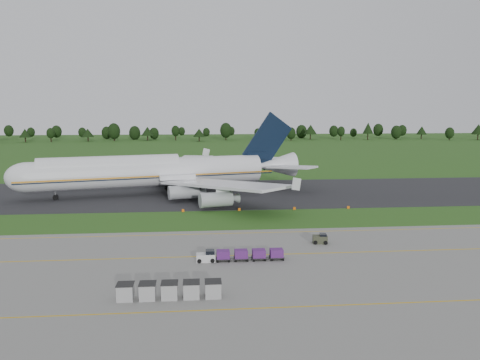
{
  "coord_description": "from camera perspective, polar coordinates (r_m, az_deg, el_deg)",
  "views": [
    {
      "loc": [
        -2.41,
        -86.12,
        20.82
      ],
      "look_at": [
        5.41,
        2.0,
        7.28
      ],
      "focal_mm": 35.0,
      "sensor_mm": 36.0,
      "label": 1
    }
  ],
  "objects": [
    {
      "name": "ground",
      "position": [
        88.64,
        -3.38,
        -4.9
      ],
      "size": [
        600.0,
        600.0,
        0.0
      ],
      "primitive_type": "plane",
      "color": "#254F17",
      "rests_on": "ground"
    },
    {
      "name": "apron",
      "position": [
        56.17,
        -2.31,
        -13.03
      ],
      "size": [
        300.0,
        52.0,
        0.06
      ],
      "primitive_type": "cube",
      "color": "slate",
      "rests_on": "ground"
    },
    {
      "name": "taxiway",
      "position": [
        116.03,
        -3.8,
        -1.64
      ],
      "size": [
        300.0,
        40.0,
        0.08
      ],
      "primitive_type": "cube",
      "color": "black",
      "rests_on": "ground"
    },
    {
      "name": "apron_markings",
      "position": [
        62.72,
        -2.63,
        -10.63
      ],
      "size": [
        300.0,
        30.2,
        0.01
      ],
      "color": "#C8990B",
      "rests_on": "apron"
    },
    {
      "name": "tree_line",
      "position": [
        307.26,
        -8.25,
        5.87
      ],
      "size": [
        526.16,
        23.42,
        11.62
      ],
      "color": "black",
      "rests_on": "ground"
    },
    {
      "name": "aircraft",
      "position": [
        115.84,
        -10.2,
        1.07
      ],
      "size": [
        71.41,
        67.63,
        20.02
      ],
      "color": "silver",
      "rests_on": "ground"
    },
    {
      "name": "baggage_train",
      "position": [
        65.25,
        -0.12,
        -9.12
      ],
      "size": [
        12.09,
        1.55,
        1.49
      ],
      "color": "silver",
      "rests_on": "apron"
    },
    {
      "name": "utility_cart",
      "position": [
        74.3,
        9.73,
        -7.17
      ],
      "size": [
        2.39,
        1.64,
        1.22
      ],
      "color": "#353928",
      "rests_on": "apron"
    },
    {
      "name": "uld_row",
      "position": [
        53.54,
        -8.57,
        -13.15
      ],
      "size": [
        11.46,
        1.86,
        1.84
      ],
      "color": "#999999",
      "rests_on": "apron"
    },
    {
      "name": "edge_markers",
      "position": [
        96.86,
        3.31,
        -3.56
      ],
      "size": [
        34.99,
        0.3,
        0.6
      ],
      "color": "orange",
      "rests_on": "ground"
    }
  ]
}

